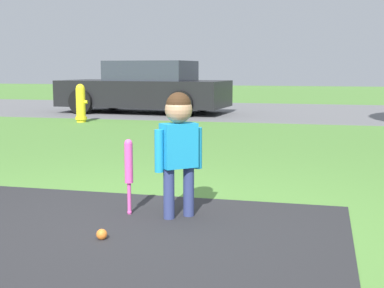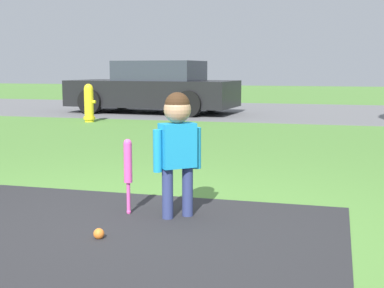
{
  "view_description": "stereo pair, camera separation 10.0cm",
  "coord_description": "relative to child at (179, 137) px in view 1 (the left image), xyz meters",
  "views": [
    {
      "loc": [
        1.29,
        -3.31,
        1.1
      ],
      "look_at": [
        0.27,
        0.79,
        0.5
      ],
      "focal_mm": 50.0,
      "sensor_mm": 36.0,
      "label": 1
    },
    {
      "loc": [
        1.39,
        -3.29,
        1.1
      ],
      "look_at": [
        0.27,
        0.79,
        0.5
      ],
      "focal_mm": 50.0,
      "sensor_mm": 36.0,
      "label": 2
    }
  ],
  "objects": [
    {
      "name": "fire_hydrant",
      "position": [
        -3.8,
        6.28,
        -0.22
      ],
      "size": [
        0.27,
        0.24,
        0.78
      ],
      "color": "yellow",
      "rests_on": "ground"
    },
    {
      "name": "parked_car",
      "position": [
        -3.26,
        8.76,
        -0.0
      ],
      "size": [
        4.19,
        2.1,
        1.27
      ],
      "rotation": [
        0.0,
        0.0,
        3.06
      ],
      "color": "black",
      "rests_on": "ground"
    },
    {
      "name": "street_strip",
      "position": [
        -0.27,
        9.98,
        -0.6
      ],
      "size": [
        40.0,
        6.0,
        0.01
      ],
      "color": "slate",
      "rests_on": "ground"
    },
    {
      "name": "baseball_bat",
      "position": [
        -0.39,
        -0.01,
        -0.23
      ],
      "size": [
        0.06,
        0.06,
        0.57
      ],
      "color": "#E54CA5",
      "rests_on": "ground"
    },
    {
      "name": "ground_plane",
      "position": [
        -0.27,
        -0.39,
        -0.6
      ],
      "size": [
        60.0,
        60.0,
        0.0
      ],
      "primitive_type": "plane",
      "color": "#518438"
    },
    {
      "name": "child",
      "position": [
        0.0,
        0.0,
        0.0
      ],
      "size": [
        0.3,
        0.27,
        0.93
      ],
      "rotation": [
        0.0,
        0.0,
        0.73
      ],
      "color": "navy",
      "rests_on": "ground"
    },
    {
      "name": "sports_ball",
      "position": [
        -0.35,
        -0.62,
        -0.57
      ],
      "size": [
        0.07,
        0.07,
        0.07
      ],
      "color": "orange",
      "rests_on": "ground"
    }
  ]
}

